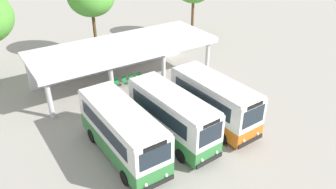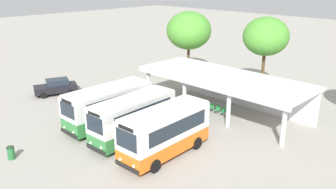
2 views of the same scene
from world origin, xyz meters
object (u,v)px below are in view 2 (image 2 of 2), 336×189
at_px(city_bus_middle_cream, 165,130).
at_px(waiting_chair_second_from_end, 211,107).
at_px(city_bus_second_in_row, 133,117).
at_px(waiting_chair_end_by_column, 206,105).
at_px(city_bus_nearest_orange, 109,105).
at_px(waiting_chair_middle_seat, 217,109).
at_px(waiting_chair_fourth_seat, 224,111).
at_px(litter_bin_apron, 11,153).
at_px(parked_car_flank, 56,87).

bearing_deg(city_bus_middle_cream, waiting_chair_second_from_end, 107.39).
distance_m(city_bus_second_in_row, waiting_chair_second_from_end, 8.60).
distance_m(city_bus_second_in_row, waiting_chair_end_by_column, 8.67).
height_order(city_bus_nearest_orange, city_bus_middle_cream, city_bus_middle_cream).
height_order(city_bus_nearest_orange, waiting_chair_middle_seat, city_bus_nearest_orange).
distance_m(city_bus_middle_cream, waiting_chair_fourth_seat, 8.74).
relative_size(city_bus_middle_cream, waiting_chair_end_by_column, 8.28).
relative_size(city_bus_second_in_row, litter_bin_apron, 8.13).
distance_m(waiting_chair_end_by_column, waiting_chair_middle_seat, 1.41).
distance_m(parked_car_flank, waiting_chair_second_from_end, 16.35).
height_order(waiting_chair_end_by_column, waiting_chair_middle_seat, same).
height_order(city_bus_nearest_orange, waiting_chair_fourth_seat, city_bus_nearest_orange).
bearing_deg(litter_bin_apron, city_bus_second_in_row, 65.53).
bearing_deg(city_bus_nearest_orange, waiting_chair_end_by_column, 67.50).
xyz_separation_m(waiting_chair_second_from_end, waiting_chair_middle_seat, (0.70, -0.01, 0.00)).
distance_m(waiting_chair_end_by_column, waiting_chair_second_from_end, 0.71).
distance_m(city_bus_second_in_row, city_bus_middle_cream, 3.41).
xyz_separation_m(city_bus_nearest_orange, parked_car_flank, (-10.48, 0.94, -0.99)).
bearing_deg(waiting_chair_middle_seat, litter_bin_apron, -107.05).
distance_m(waiting_chair_middle_seat, waiting_chair_fourth_seat, 0.70).
bearing_deg(city_bus_second_in_row, waiting_chair_second_from_end, 85.04).
relative_size(city_bus_middle_cream, waiting_chair_middle_seat, 8.28).
xyz_separation_m(parked_car_flank, waiting_chair_end_by_column, (13.93, 7.39, -0.31)).
xyz_separation_m(city_bus_middle_cream, litter_bin_apron, (-6.96, -7.72, -1.40)).
relative_size(waiting_chair_end_by_column, litter_bin_apron, 0.96).
height_order(parked_car_flank, waiting_chair_fourth_seat, parked_car_flank).
height_order(waiting_chair_second_from_end, waiting_chair_middle_seat, same).
bearing_deg(parked_car_flank, city_bus_second_in_row, -4.85).
height_order(parked_car_flank, waiting_chair_second_from_end, parked_car_flank).
bearing_deg(city_bus_second_in_row, waiting_chair_end_by_column, 89.77).
relative_size(waiting_chair_end_by_column, waiting_chair_second_from_end, 1.00).
bearing_deg(waiting_chair_middle_seat, waiting_chair_second_from_end, 179.07).
relative_size(city_bus_middle_cream, waiting_chair_fourth_seat, 8.28).
xyz_separation_m(waiting_chair_end_by_column, litter_bin_apron, (-3.58, -16.37, -0.07)).
bearing_deg(parked_car_flank, litter_bin_apron, -40.95).
bearing_deg(city_bus_nearest_orange, city_bus_second_in_row, -4.03).
height_order(city_bus_nearest_orange, waiting_chair_end_by_column, city_bus_nearest_orange).
xyz_separation_m(city_bus_second_in_row, waiting_chair_fourth_seat, (2.14, 8.46, -1.31)).
bearing_deg(parked_car_flank, waiting_chair_second_from_end, 26.49).
relative_size(city_bus_nearest_orange, waiting_chair_middle_seat, 8.88).
bearing_deg(parked_car_flank, city_bus_middle_cream, -4.17).
relative_size(city_bus_nearest_orange, city_bus_middle_cream, 1.07).
distance_m(waiting_chair_middle_seat, litter_bin_apron, 17.01).
bearing_deg(city_bus_middle_cream, litter_bin_apron, -132.06).
bearing_deg(litter_bin_apron, city_bus_nearest_orange, 89.03).
bearing_deg(waiting_chair_middle_seat, parked_car_flank, -154.60).
relative_size(city_bus_second_in_row, waiting_chair_end_by_column, 8.51).
xyz_separation_m(city_bus_nearest_orange, litter_bin_apron, (-0.14, -8.04, -1.36)).
relative_size(waiting_chair_fourth_seat, litter_bin_apron, 0.96).
bearing_deg(waiting_chair_fourth_seat, city_bus_nearest_orange, -124.03).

